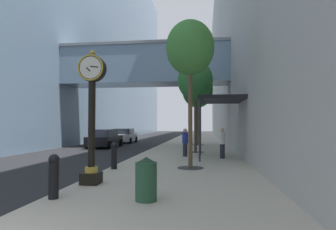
% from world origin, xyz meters
% --- Properties ---
extents(ground_plane, '(110.00, 110.00, 0.00)m').
position_xyz_m(ground_plane, '(0.00, 27.00, 0.00)').
color(ground_plane, '#262628').
rests_on(ground_plane, ground).
extents(sidewalk_right, '(6.11, 80.00, 0.14)m').
position_xyz_m(sidewalk_right, '(3.05, 30.00, 0.07)').
color(sidewalk_right, '#BCB29E').
rests_on(sidewalk_right, ground).
extents(building_block_left, '(23.51, 80.00, 31.37)m').
position_xyz_m(building_block_left, '(-12.52, 29.94, 15.63)').
color(building_block_left, '#758EA8').
rests_on(building_block_left, ground).
extents(building_block_right, '(9.00, 80.00, 26.89)m').
position_xyz_m(building_block_right, '(10.61, 30.00, 13.44)').
color(building_block_right, '#B7B2A8').
rests_on(building_block_right, ground).
extents(street_clock, '(0.84, 0.55, 4.15)m').
position_xyz_m(street_clock, '(0.55, 5.47, 2.41)').
color(street_clock, black).
rests_on(street_clock, sidewalk_right).
extents(bollard_nearest, '(0.26, 0.26, 1.10)m').
position_xyz_m(bollard_nearest, '(0.32, 3.69, 0.72)').
color(bollard_nearest, black).
rests_on(bollard_nearest, sidewalk_right).
extents(bollard_third, '(0.26, 0.26, 1.10)m').
position_xyz_m(bollard_third, '(0.32, 8.43, 0.72)').
color(bollard_third, black).
rests_on(bollard_third, sidewalk_right).
extents(street_tree_near, '(2.06, 2.06, 6.29)m').
position_xyz_m(street_tree_near, '(3.44, 9.07, 5.19)').
color(street_tree_near, '#333335').
rests_on(street_tree_near, sidewalk_right).
extents(street_tree_mid_near, '(2.34, 2.34, 6.13)m').
position_xyz_m(street_tree_mid_near, '(3.44, 15.96, 4.89)').
color(street_tree_mid_near, '#333335').
rests_on(street_tree_mid_near, sidewalk_right).
extents(street_tree_mid_far, '(2.76, 2.76, 6.54)m').
position_xyz_m(street_tree_mid_far, '(3.44, 22.85, 5.07)').
color(street_tree_mid_far, '#333335').
rests_on(street_tree_mid_far, sidewalk_right).
extents(trash_bin, '(0.53, 0.53, 1.05)m').
position_xyz_m(trash_bin, '(2.63, 3.78, 0.68)').
color(trash_bin, '#234C33').
rests_on(trash_bin, sidewalk_right).
extents(pedestrian_walking, '(0.41, 0.41, 1.64)m').
position_xyz_m(pedestrian_walking, '(4.99, 12.67, 1.00)').
color(pedestrian_walking, '#23232D').
rests_on(pedestrian_walking, sidewalk_right).
extents(pedestrian_by_clock, '(0.38, 0.38, 1.61)m').
position_xyz_m(pedestrian_by_clock, '(2.93, 13.39, 0.98)').
color(pedestrian_by_clock, '#23232D').
rests_on(pedestrian_by_clock, sidewalk_right).
extents(storefront_awning, '(2.40, 3.60, 3.30)m').
position_xyz_m(storefront_awning, '(4.87, 12.85, 3.28)').
color(storefront_awning, black).
rests_on(storefront_awning, sidewalk_right).
extents(car_white_near, '(2.21, 4.16, 1.55)m').
position_xyz_m(car_white_near, '(-4.50, 26.86, 0.76)').
color(car_white_near, silver).
rests_on(car_white_near, ground).
extents(car_black_mid, '(2.12, 4.67, 1.56)m').
position_xyz_m(car_black_mid, '(-4.49, 20.68, 0.77)').
color(car_black_mid, black).
rests_on(car_black_mid, ground).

